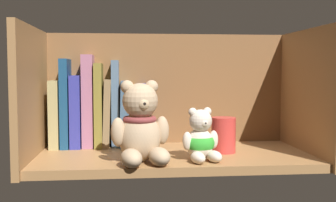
# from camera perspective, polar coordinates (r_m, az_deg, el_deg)

# --- Properties ---
(shelf_board) EXTENTS (0.65, 0.31, 0.02)m
(shelf_board) POSITION_cam_1_polar(r_m,az_deg,el_deg) (1.03, 0.80, -7.66)
(shelf_board) COLOR #9E7042
(shelf_board) RESTS_ON ground
(shelf_back_panel) EXTENTS (0.68, 0.01, 0.32)m
(shelf_back_panel) POSITION_cam_1_polar(r_m,az_deg,el_deg) (1.17, -0.08, 1.20)
(shelf_back_panel) COLOR brown
(shelf_back_panel) RESTS_ON ground
(shelf_side_panel_left) EXTENTS (0.02, 0.33, 0.32)m
(shelf_side_panel_left) POSITION_cam_1_polar(r_m,az_deg,el_deg) (1.03, -17.99, 0.62)
(shelf_side_panel_left) COLOR #9E7042
(shelf_side_panel_left) RESTS_ON ground
(shelf_side_panel_right) EXTENTS (0.02, 0.33, 0.32)m
(shelf_side_panel_right) POSITION_cam_1_polar(r_m,az_deg,el_deg) (1.10, 18.35, 0.82)
(shelf_side_panel_right) COLOR #9E7042
(shelf_side_panel_right) RESTS_ON ground
(book_0) EXTENTS (0.02, 0.14, 0.18)m
(book_0) POSITION_cam_1_polar(r_m,az_deg,el_deg) (1.16, -14.83, -1.62)
(book_0) COLOR #9B915E
(book_0) RESTS_ON shelf_board
(book_1) EXTENTS (0.02, 0.14, 0.23)m
(book_1) POSITION_cam_1_polar(r_m,az_deg,el_deg) (1.15, -13.58, -0.23)
(book_1) COLOR navy
(book_1) RESTS_ON shelf_board
(book_2) EXTENTS (0.03, 0.13, 0.19)m
(book_2) POSITION_cam_1_polar(r_m,az_deg,el_deg) (1.15, -12.24, -1.29)
(book_2) COLOR #2E3292
(book_2) RESTS_ON shelf_board
(book_3) EXTENTS (0.03, 0.12, 0.24)m
(book_3) POSITION_cam_1_polar(r_m,az_deg,el_deg) (1.15, -10.72, 0.05)
(book_3) COLOR #9F627F
(book_3) RESTS_ON shelf_board
(book_4) EXTENTS (0.02, 0.14, 0.22)m
(book_4) POSITION_cam_1_polar(r_m,az_deg,el_deg) (1.14, -9.32, -0.49)
(book_4) COLOR olive
(book_4) RESTS_ON shelf_board
(book_5) EXTENTS (0.02, 0.13, 0.18)m
(book_5) POSITION_cam_1_polar(r_m,az_deg,el_deg) (1.14, -8.21, -1.53)
(book_5) COLOR olive
(book_5) RESTS_ON shelf_board
(book_6) EXTENTS (0.02, 0.10, 0.23)m
(book_6) POSITION_cam_1_polar(r_m,az_deg,el_deg) (1.14, -7.15, -0.27)
(book_6) COLOR slate
(book_6) RESTS_ON shelf_board
(book_7) EXTENTS (0.03, 0.14, 0.17)m
(book_7) POSITION_cam_1_polar(r_m,az_deg,el_deg) (1.14, -5.90, -1.62)
(book_7) COLOR #3E5B74
(book_7) RESTS_ON shelf_board
(book_8) EXTENTS (0.02, 0.11, 0.16)m
(book_8) POSITION_cam_1_polar(r_m,az_deg,el_deg) (1.14, -4.73, -2.02)
(book_8) COLOR #BC8027
(book_8) RESTS_ON shelf_board
(book_9) EXTENTS (0.03, 0.13, 0.17)m
(book_9) POSITION_cam_1_polar(r_m,az_deg,el_deg) (1.14, -3.48, -1.77)
(book_9) COLOR navy
(book_9) RESTS_ON shelf_board
(teddy_bear_larger) EXTENTS (0.13, 0.14, 0.18)m
(teddy_bear_larger) POSITION_cam_1_polar(r_m,az_deg,el_deg) (0.92, -3.74, -3.62)
(teddy_bear_larger) COLOR tan
(teddy_bear_larger) RESTS_ON shelf_board
(teddy_bear_smaller) EXTENTS (0.09, 0.10, 0.12)m
(teddy_bear_smaller) POSITION_cam_1_polar(r_m,az_deg,el_deg) (0.95, 4.46, -5.26)
(teddy_bear_smaller) COLOR beige
(teddy_bear_smaller) RESTS_ON shelf_board
(pillar_candle) EXTENTS (0.06, 0.06, 0.09)m
(pillar_candle) POSITION_cam_1_polar(r_m,az_deg,el_deg) (1.04, 7.54, -4.59)
(pillar_candle) COLOR #C63833
(pillar_candle) RESTS_ON shelf_board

